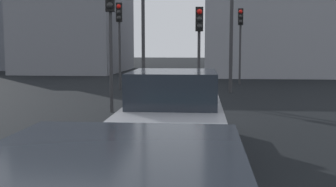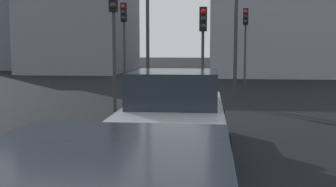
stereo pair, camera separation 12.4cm
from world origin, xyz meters
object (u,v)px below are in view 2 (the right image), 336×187
car_silver_lead (175,113)px  traffic_light_far_right (124,28)px  traffic_light_near_right (245,30)px  traffic_light_far_left (203,34)px  traffic_light_near_left (114,20)px

car_silver_lead → traffic_light_far_right: bearing=16.1°
traffic_light_near_right → traffic_light_far_left: bearing=-9.0°
traffic_light_near_right → traffic_light_far_left: size_ratio=1.17×
car_silver_lead → traffic_light_far_left: bearing=-3.3°
car_silver_lead → traffic_light_near_right: traffic_light_near_right is taller
traffic_light_near_right → traffic_light_far_right: bearing=-53.1°
traffic_light_far_right → car_silver_lead: bearing=12.9°
traffic_light_near_left → traffic_light_far_left: traffic_light_near_left is taller
traffic_light_near_left → traffic_light_near_right: bearing=146.6°
traffic_light_far_left → traffic_light_near_left: bearing=-49.2°
car_silver_lead → traffic_light_near_right: (15.24, -2.47, 2.21)m
traffic_light_near_left → traffic_light_far_right: bearing=-179.0°
traffic_light_near_right → traffic_light_far_left: 7.93m
traffic_light_far_left → traffic_light_far_right: bearing=-141.4°
traffic_light_near_left → traffic_light_far_left: (2.80, -2.74, -0.37)m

